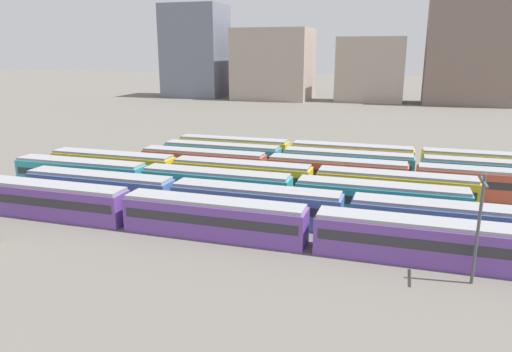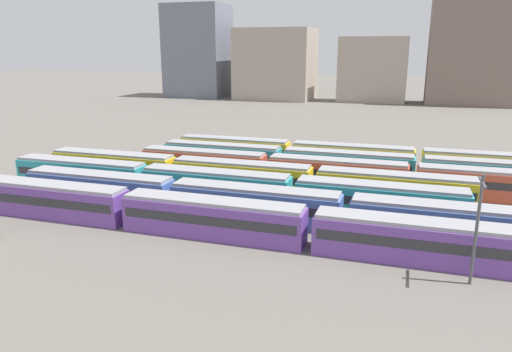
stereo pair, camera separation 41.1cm
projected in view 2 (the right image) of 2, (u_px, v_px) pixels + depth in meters
ground_plane at (180, 184)px, 63.62m from camera, size 600.00×600.00×0.00m
train_track_1 at (449, 223)px, 43.96m from camera, size 93.60×3.06×3.75m
train_track_2 at (216, 186)px, 56.20m from camera, size 55.80×3.06×3.75m
train_track_3 at (241, 176)px, 60.58m from camera, size 55.80×3.06×3.75m
train_track_4 at (496, 185)px, 56.49m from camera, size 93.60×3.06×3.75m
train_track_6 at (490, 166)px, 65.83m from camera, size 93.60×3.06×3.75m
catenary_pole_0 at (477, 224)px, 35.35m from camera, size 0.24×3.20×8.74m
distant_building_0 at (198, 51)px, 179.68m from camera, size 21.93×17.99×33.75m
distant_building_1 at (276, 64)px, 171.84m from camera, size 26.66×21.78×24.81m
distant_building_2 at (373, 70)px, 162.19m from camera, size 22.62×12.24×21.73m
distant_building_3 at (474, 52)px, 151.50m from camera, size 27.82×16.04×33.39m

